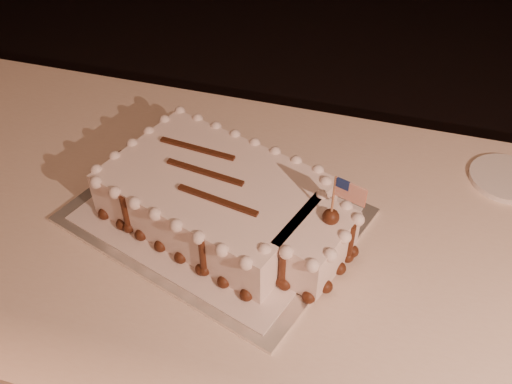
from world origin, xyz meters
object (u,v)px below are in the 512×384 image
(cake_board, at_px, (215,215))
(side_plate, at_px, (506,178))
(sheet_cake, at_px, (226,201))
(banquet_table, at_px, (385,372))

(cake_board, xyz_separation_m, side_plate, (0.53, 0.26, 0.00))
(cake_board, distance_m, side_plate, 0.59)
(sheet_cake, relative_size, side_plate, 3.44)
(cake_board, relative_size, side_plate, 3.46)
(banquet_table, height_order, side_plate, side_plate)
(banquet_table, relative_size, side_plate, 16.58)
(cake_board, distance_m, sheet_cake, 0.06)
(banquet_table, distance_m, sheet_cake, 0.56)
(banquet_table, distance_m, cake_board, 0.54)
(cake_board, bearing_deg, sheet_cake, 0.41)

